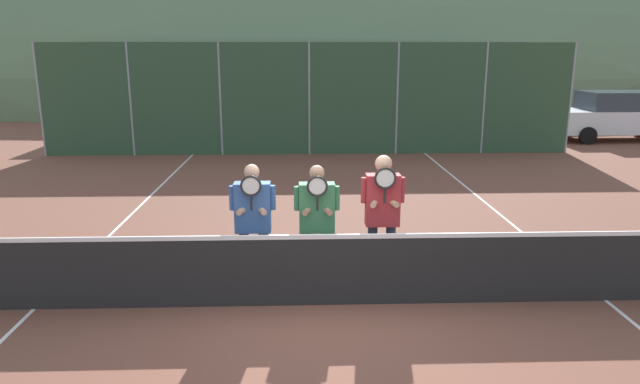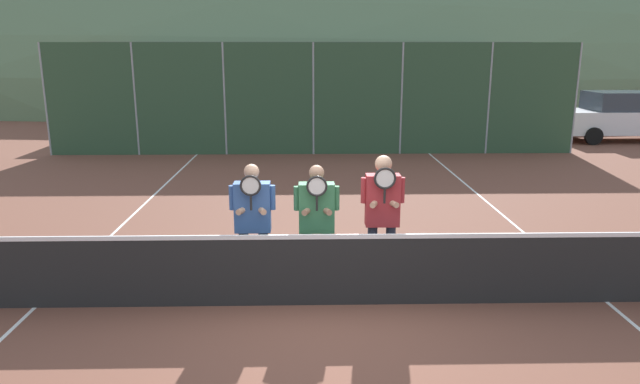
{
  "view_description": "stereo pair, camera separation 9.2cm",
  "coord_description": "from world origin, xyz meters",
  "px_view_note": "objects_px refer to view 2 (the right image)",
  "views": [
    {
      "loc": [
        -0.3,
        -6.67,
        3.13
      ],
      "look_at": [
        -0.03,
        0.77,
        1.29
      ],
      "focal_mm": 32.0,
      "sensor_mm": 36.0,
      "label": 1
    },
    {
      "loc": [
        -0.2,
        -6.67,
        3.13
      ],
      "look_at": [
        -0.03,
        0.77,
        1.29
      ],
      "focal_mm": 32.0,
      "sensor_mm": 36.0,
      "label": 2
    }
  ],
  "objects_px": {
    "car_far_left": "(201,115)",
    "car_right_of_center": "(623,116)",
    "player_leftmost": "(253,217)",
    "player_center_left": "(317,218)",
    "car_center": "(481,116)",
    "car_left_of_center": "(343,117)",
    "player_center_right": "(382,210)"
  },
  "relations": [
    {
      "from": "car_far_left",
      "to": "car_right_of_center",
      "type": "xyz_separation_m",
      "value": [
        15.0,
        -0.01,
        -0.07
      ]
    },
    {
      "from": "player_leftmost",
      "to": "player_center_left",
      "type": "distance_m",
      "value": 0.84
    },
    {
      "from": "car_right_of_center",
      "to": "car_far_left",
      "type": "bearing_deg",
      "value": 179.95
    },
    {
      "from": "car_center",
      "to": "car_far_left",
      "type": "bearing_deg",
      "value": -179.37
    },
    {
      "from": "car_far_left",
      "to": "car_left_of_center",
      "type": "distance_m",
      "value": 4.96
    },
    {
      "from": "player_center_left",
      "to": "car_right_of_center",
      "type": "xyz_separation_m",
      "value": [
        11.18,
        12.96,
        -0.11
      ]
    },
    {
      "from": "player_leftmost",
      "to": "player_center_right",
      "type": "distance_m",
      "value": 1.71
    },
    {
      "from": "player_leftmost",
      "to": "car_right_of_center",
      "type": "bearing_deg",
      "value": 47.13
    },
    {
      "from": "player_leftmost",
      "to": "player_center_right",
      "type": "bearing_deg",
      "value": 2.48
    },
    {
      "from": "car_far_left",
      "to": "car_center",
      "type": "bearing_deg",
      "value": 0.63
    },
    {
      "from": "car_far_left",
      "to": "car_left_of_center",
      "type": "xyz_separation_m",
      "value": [
        4.96,
        -0.02,
        -0.08
      ]
    },
    {
      "from": "player_center_right",
      "to": "car_left_of_center",
      "type": "distance_m",
      "value": 12.87
    },
    {
      "from": "car_far_left",
      "to": "car_right_of_center",
      "type": "relative_size",
      "value": 0.93
    },
    {
      "from": "player_center_right",
      "to": "car_right_of_center",
      "type": "distance_m",
      "value": 16.49
    },
    {
      "from": "player_center_right",
      "to": "car_far_left",
      "type": "height_order",
      "value": "car_far_left"
    },
    {
      "from": "player_center_right",
      "to": "car_far_left",
      "type": "bearing_deg",
      "value": 110.01
    },
    {
      "from": "player_center_left",
      "to": "car_left_of_center",
      "type": "relative_size",
      "value": 0.4
    },
    {
      "from": "player_leftmost",
      "to": "player_center_right",
      "type": "xyz_separation_m",
      "value": [
        1.71,
        0.07,
        0.07
      ]
    },
    {
      "from": "player_center_left",
      "to": "car_left_of_center",
      "type": "height_order",
      "value": "player_center_left"
    },
    {
      "from": "player_leftmost",
      "to": "car_right_of_center",
      "type": "distance_m",
      "value": 17.67
    },
    {
      "from": "car_center",
      "to": "car_right_of_center",
      "type": "xyz_separation_m",
      "value": [
        5.07,
        -0.12,
        0.01
      ]
    },
    {
      "from": "car_left_of_center",
      "to": "car_right_of_center",
      "type": "xyz_separation_m",
      "value": [
        10.04,
        0.01,
        0.02
      ]
    },
    {
      "from": "player_center_left",
      "to": "car_right_of_center",
      "type": "distance_m",
      "value": 17.12
    },
    {
      "from": "player_center_left",
      "to": "player_leftmost",
      "type": "bearing_deg",
      "value": 179.31
    },
    {
      "from": "player_leftmost",
      "to": "car_far_left",
      "type": "bearing_deg",
      "value": 102.96
    },
    {
      "from": "car_center",
      "to": "car_right_of_center",
      "type": "bearing_deg",
      "value": -1.38
    },
    {
      "from": "player_center_left",
      "to": "car_far_left",
      "type": "bearing_deg",
      "value": 106.41
    },
    {
      "from": "car_center",
      "to": "car_right_of_center",
      "type": "height_order",
      "value": "car_right_of_center"
    },
    {
      "from": "car_right_of_center",
      "to": "car_center",
      "type": "bearing_deg",
      "value": 178.62
    },
    {
      "from": "player_leftmost",
      "to": "car_left_of_center",
      "type": "distance_m",
      "value": 13.09
    },
    {
      "from": "player_center_left",
      "to": "car_center",
      "type": "xyz_separation_m",
      "value": [
        6.11,
        13.08,
        -0.12
      ]
    },
    {
      "from": "player_center_right",
      "to": "car_left_of_center",
      "type": "relative_size",
      "value": 0.42
    }
  ]
}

